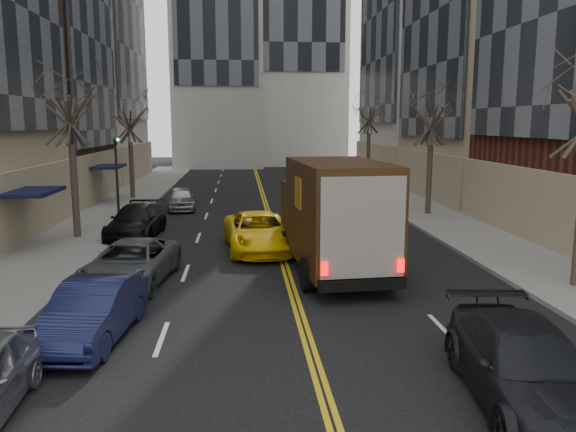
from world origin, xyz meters
name	(u,v)px	position (x,y,z in m)	size (l,w,h in m)	color
sidewalk_left	(109,213)	(-9.00, 27.00, 0.07)	(4.00, 66.00, 0.15)	slate
sidewalk_right	(420,209)	(9.00, 27.00, 0.07)	(4.00, 66.00, 0.15)	slate
tree_lf_mid	(68,88)	(-8.80, 20.00, 6.60)	(3.20, 3.20, 8.91)	#382D23
tree_lf_far	(129,109)	(-8.80, 33.00, 6.02)	(3.20, 3.20, 8.12)	#382D23
tree_rt_mid	(432,103)	(8.80, 25.00, 6.17)	(3.20, 3.20, 8.32)	#382D23
tree_rt_far	(370,102)	(8.80, 40.00, 6.74)	(3.20, 3.20, 9.11)	#382D23
traffic_signal	(117,172)	(-7.39, 22.00, 2.82)	(0.29, 0.26, 4.70)	black
ups_truck	(334,217)	(1.61, 13.51, 1.97)	(3.33, 7.30, 3.90)	black
observer_sedan	(526,366)	(3.63, 4.22, 0.74)	(2.65, 5.32, 1.48)	black
taxi	(259,232)	(-0.86, 17.25, 0.76)	(2.53, 5.48, 1.52)	yellow
pedestrian	(326,235)	(1.64, 15.51, 0.96)	(0.70, 0.46, 1.92)	black
parked_lf_b	(93,311)	(-5.10, 8.07, 0.71)	(1.50, 4.31, 1.42)	#121638
parked_lf_c	(131,263)	(-5.10, 12.80, 0.69)	(2.28, 4.95, 1.38)	#4F5357
parked_lf_d	(136,221)	(-6.30, 20.44, 0.72)	(2.02, 4.97, 1.44)	black
parked_lf_e	(181,199)	(-5.10, 28.39, 0.67)	(1.58, 3.92, 1.34)	#9A9CA2
parked_rt_a	(373,198)	(6.30, 27.47, 0.69)	(1.45, 4.17, 1.37)	#47494E
parked_rt_b	(370,196)	(6.30, 28.30, 0.70)	(2.34, 5.06, 1.41)	#989A9F
parked_rt_c	(332,184)	(5.10, 35.65, 0.68)	(1.91, 4.70, 1.36)	black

